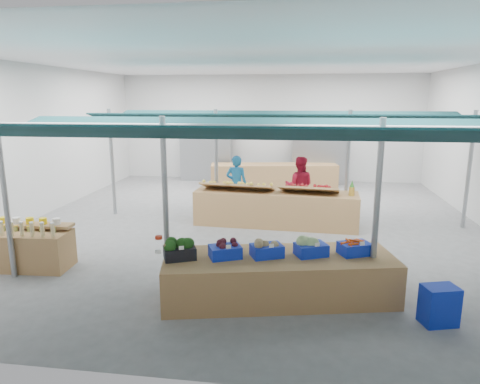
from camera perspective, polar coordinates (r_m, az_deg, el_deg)
The scene contains 23 objects.
floor at distance 11.41m, azimuth 1.36°, elevation -4.33°, with size 13.00×13.00×0.00m, color slate.
hall at distance 12.37m, azimuth 2.21°, elevation 9.44°, with size 13.00×13.00×13.00m.
pole_grid at distance 9.23m, azimuth 4.78°, elevation 3.19°, with size 10.00×4.60×3.00m.
awnings at distance 9.13m, azimuth 4.90°, elevation 9.20°, with size 9.50×7.08×0.30m.
back_shelving_left at distance 17.41m, azimuth -4.52°, elevation 4.84°, with size 2.00×0.50×2.00m, color #B23F33.
back_shelving_right at distance 17.02m, azimuth 10.49°, elevation 4.50°, with size 2.00×0.50×2.00m, color #B23F33.
bottle_shelf at distance 9.46m, azimuth -26.39°, elevation -6.63°, with size 1.70×1.12×1.02m.
veg_counter at distance 7.30m, azimuth 5.21°, elevation -11.20°, with size 3.79×1.26×0.74m, color olive.
fruit_counter at distance 11.27m, azimuth 4.75°, elevation -2.19°, with size 4.22×1.00×0.90m, color olive.
far_counter at distance 16.25m, azimuth 4.53°, elevation 2.24°, with size 4.73×0.95×0.85m, color olive.
crate_stack at distance 7.15m, azimuth 25.02°, elevation -13.53°, with size 0.49×0.35×0.59m, color #1029B6.
vendor_left at distance 12.37m, azimuth -0.47°, elevation 1.03°, with size 0.62×0.40×1.69m, color #176197.
vendor_right at distance 12.24m, azimuth 7.90°, elevation 0.79°, with size 0.82×0.64×1.69m, color maroon.
crate_broccoli at distance 7.03m, azimuth -8.07°, elevation -7.58°, with size 0.60×0.52×0.35m.
crate_beets at distance 7.03m, azimuth -2.00°, elevation -7.70°, with size 0.60×0.52×0.29m.
crate_celeriac at distance 7.08m, azimuth 3.60°, elevation -7.47°, with size 0.60×0.52×0.31m.
crate_cabbage at distance 7.20m, azimuth 9.47°, elevation -7.14°, with size 0.60×0.52×0.35m.
crate_carrots at distance 7.42m, azimuth 15.04°, elevation -7.20°, with size 0.60×0.52×0.29m.
sparrow at distance 6.90m, azimuth -9.57°, elevation -7.25°, with size 0.12×0.09×0.11m.
pole_ribbon at distance 7.02m, azimuth -10.80°, elevation -6.15°, with size 0.12×0.12×0.28m.
apple_heap_yellow at distance 11.18m, azimuth -0.37°, elevation 0.99°, with size 1.97×0.91×0.27m.
apple_heap_red at distance 10.97m, azimuth 9.18°, elevation 0.60°, with size 1.57×0.86×0.27m.
pineapple at distance 10.99m, azimuth 14.69°, elevation 0.45°, with size 0.14×0.14×0.39m.
Camera 1 is at (1.26, -10.85, 3.29)m, focal length 32.00 mm.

